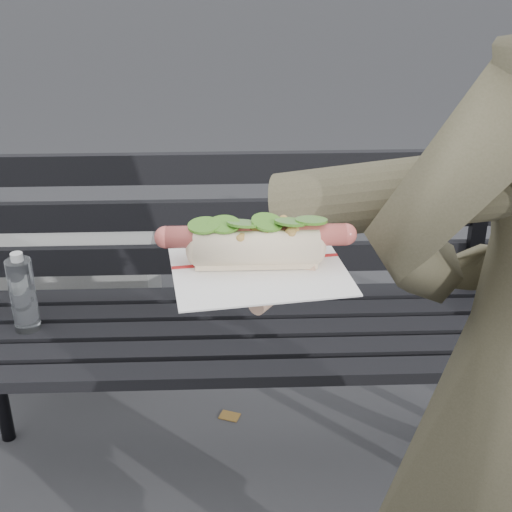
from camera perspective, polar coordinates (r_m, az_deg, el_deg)
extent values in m
cylinder|color=black|center=(1.94, 18.90, -14.08)|extent=(0.04, 0.04, 0.45)
cylinder|color=black|center=(2.19, 15.97, -8.44)|extent=(0.04, 0.04, 0.45)
cube|color=black|center=(1.67, -2.07, -9.43)|extent=(1.50, 0.07, 0.03)
cube|color=black|center=(1.74, -2.09, -7.70)|extent=(1.50, 0.07, 0.03)
cube|color=black|center=(1.82, -2.10, -6.11)|extent=(1.50, 0.07, 0.03)
cube|color=black|center=(1.89, -2.12, -4.65)|extent=(1.50, 0.07, 0.03)
cube|color=black|center=(1.97, -2.13, -3.31)|extent=(1.50, 0.07, 0.03)
cube|color=black|center=(2.00, 17.36, 2.47)|extent=(0.04, 0.03, 0.42)
cube|color=black|center=(1.95, -2.19, -0.18)|extent=(1.50, 0.02, 0.08)
cube|color=black|center=(1.89, -2.26, 3.34)|extent=(1.50, 0.02, 0.08)
cube|color=black|center=(1.85, -2.33, 7.06)|extent=(1.50, 0.02, 0.08)
cylinder|color=white|center=(1.84, -18.14, -3.00)|extent=(0.06, 0.06, 0.19)
cylinder|color=white|center=(1.80, -18.60, -0.08)|extent=(0.03, 0.03, 0.02)
cylinder|color=#47442F|center=(0.91, 17.03, 5.36)|extent=(0.51, 0.23, 0.19)
cylinder|color=#D8A384|center=(0.82, 2.77, -0.90)|extent=(0.09, 0.08, 0.07)
ellipsoid|color=#D8A384|center=(0.81, 0.00, -1.58)|extent=(0.10, 0.11, 0.03)
cylinder|color=#D8A384|center=(0.78, -3.94, -2.55)|extent=(0.06, 0.02, 0.02)
cylinder|color=#D8A384|center=(0.80, -3.91, -1.86)|extent=(0.06, 0.02, 0.02)
cylinder|color=#D8A384|center=(0.82, -3.88, -1.20)|extent=(0.06, 0.02, 0.02)
cylinder|color=#D8A384|center=(0.84, -3.85, -0.57)|extent=(0.06, 0.02, 0.02)
cylinder|color=#D8A384|center=(0.76, 0.91, -3.37)|extent=(0.04, 0.05, 0.02)
cube|color=white|center=(0.80, 0.00, -0.51)|extent=(0.21, 0.21, 0.00)
cube|color=#B21E1E|center=(0.80, 0.00, -0.41)|extent=(0.19, 0.03, 0.00)
cylinder|color=#C9554D|center=(0.79, 0.00, 1.63)|extent=(0.20, 0.02, 0.02)
sphere|color=#C9554D|center=(0.79, -7.25, 1.50)|extent=(0.02, 0.02, 0.02)
sphere|color=#C9554D|center=(0.80, 7.19, 1.73)|extent=(0.03, 0.02, 0.02)
sphere|color=#9E6B2D|center=(0.77, 2.81, 1.88)|extent=(0.01, 0.01, 0.01)
sphere|color=#9E6B2D|center=(0.77, 2.88, 1.70)|extent=(0.01, 0.01, 0.01)
sphere|color=#9E6B2D|center=(0.80, -2.52, 2.68)|extent=(0.01, 0.01, 0.01)
sphere|color=#9E6B2D|center=(0.77, -2.98, 1.08)|extent=(0.01, 0.01, 0.01)
sphere|color=#9E6B2D|center=(0.77, 0.86, 1.75)|extent=(0.01, 0.01, 0.01)
sphere|color=#9E6B2D|center=(0.78, 3.52, 1.34)|extent=(0.01, 0.01, 0.01)
sphere|color=#9E6B2D|center=(0.80, 3.02, 2.27)|extent=(0.01, 0.01, 0.01)
sphere|color=#9E6B2D|center=(0.77, -1.13, 1.33)|extent=(0.01, 0.01, 0.01)
sphere|color=#9E6B2D|center=(0.77, -1.27, 1.37)|extent=(0.01, 0.01, 0.01)
sphere|color=#9E6B2D|center=(0.80, 3.38, 2.14)|extent=(0.01, 0.01, 0.01)
sphere|color=#9E6B2D|center=(0.79, 3.03, 2.15)|extent=(0.01, 0.01, 0.01)
sphere|color=#9E6B2D|center=(0.80, -3.10, 2.72)|extent=(0.01, 0.01, 0.01)
sphere|color=#9E6B2D|center=(0.79, -0.39, 1.99)|extent=(0.01, 0.01, 0.01)
sphere|color=#9E6B2D|center=(0.80, 2.21, 2.89)|extent=(0.01, 0.01, 0.01)
sphere|color=#9E6B2D|center=(0.79, 2.57, 2.38)|extent=(0.01, 0.01, 0.01)
sphere|color=#9E6B2D|center=(0.81, -1.78, 2.61)|extent=(0.01, 0.01, 0.01)
sphere|color=#9E6B2D|center=(0.78, 3.21, 2.11)|extent=(0.01, 0.01, 0.01)
sphere|color=#9E6B2D|center=(0.80, 2.03, 2.64)|extent=(0.01, 0.01, 0.01)
sphere|color=#9E6B2D|center=(0.81, 4.23, 2.48)|extent=(0.01, 0.01, 0.01)
sphere|color=#9E6B2D|center=(0.79, 0.00, 2.13)|extent=(0.01, 0.01, 0.01)
sphere|color=#9E6B2D|center=(0.78, -1.59, 1.69)|extent=(0.01, 0.01, 0.01)
sphere|color=#9E6B2D|center=(0.80, 0.29, 2.59)|extent=(0.01, 0.01, 0.01)
sphere|color=#9E6B2D|center=(0.78, 0.00, 2.35)|extent=(0.01, 0.01, 0.01)
sphere|color=#9E6B2D|center=(0.80, 1.67, 2.39)|extent=(0.01, 0.01, 0.01)
cylinder|color=#468323|center=(0.78, -4.19, 2.46)|extent=(0.04, 0.04, 0.01)
cylinder|color=#468323|center=(0.78, -2.58, 2.55)|extent=(0.04, 0.04, 0.01)
cylinder|color=#468323|center=(0.78, -1.05, 2.61)|extent=(0.04, 0.04, 0.01)
cylinder|color=#468323|center=(0.78, 0.91, 2.72)|extent=(0.04, 0.04, 0.01)
cylinder|color=#468323|center=(0.78, 2.79, 2.74)|extent=(0.04, 0.04, 0.01)
cylinder|color=#468323|center=(0.79, 4.45, 2.85)|extent=(0.04, 0.04, 0.01)
cube|color=brown|center=(2.91, 17.60, -4.56)|extent=(0.08, 0.06, 0.00)
cube|color=brown|center=(3.44, -15.20, 0.64)|extent=(0.05, 0.05, 0.00)
cube|color=brown|center=(3.16, 12.17, -1.37)|extent=(0.10, 0.09, 0.00)
cube|color=brown|center=(2.28, -2.12, -12.67)|extent=(0.07, 0.06, 0.00)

